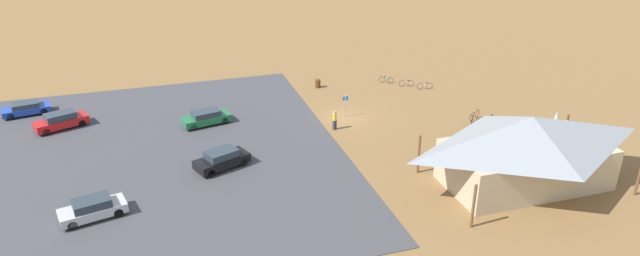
{
  "coord_description": "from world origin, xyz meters",
  "views": [
    {
      "loc": [
        17.18,
        46.43,
        21.19
      ],
      "look_at": [
        3.8,
        4.11,
        1.2
      ],
      "focal_mm": 31.51,
      "sensor_mm": 36.0,
      "label": 1
    }
  ],
  "objects": [
    {
      "name": "visitor_at_bikes",
      "position": [
        1.8,
        2.23,
        0.96
      ],
      "size": [
        0.4,
        0.37,
        1.82
      ],
      "color": "#2D3347",
      "rests_on": "ground"
    },
    {
      "name": "bike_pavilion",
      "position": [
        -8.5,
        15.85,
        3.04
      ],
      "size": [
        13.88,
        8.13,
        5.46
      ],
      "color": "#C6B28E",
      "rests_on": "ground"
    },
    {
      "name": "bicycle_green_trailside",
      "position": [
        -9.76,
        6.79,
        0.38
      ],
      "size": [
        1.75,
        0.48,
        0.83
      ],
      "color": "black",
      "rests_on": "ground"
    },
    {
      "name": "bicycle_teal_near_sign",
      "position": [
        -7.8,
        -7.95,
        0.37
      ],
      "size": [
        1.33,
        1.04,
        0.79
      ],
      "color": "black",
      "rests_on": "ground"
    },
    {
      "name": "bicycle_red_near_porch",
      "position": [
        -13.76,
        8.55,
        0.39
      ],
      "size": [
        1.72,
        0.48,
        0.83
      ],
      "color": "black",
      "rests_on": "ground"
    },
    {
      "name": "ground",
      "position": [
        0.0,
        0.0,
        0.0
      ],
      "size": [
        160.0,
        160.0,
        0.0
      ],
      "primitive_type": "plane",
      "color": "olive",
      "rests_on": "ground"
    },
    {
      "name": "car_silver_near_entry",
      "position": [
        22.09,
        11.14,
        0.75
      ],
      "size": [
        4.61,
        2.77,
        1.42
      ],
      "color": "#BCBCC1",
      "rests_on": "parking_lot_asphalt"
    },
    {
      "name": "visitor_crossing_yard",
      "position": [
        -17.1,
        8.68,
        0.95
      ],
      "size": [
        0.4,
        0.39,
        1.8
      ],
      "color": "#2D3347",
      "rests_on": "ground"
    },
    {
      "name": "bicycle_silver_yard_center",
      "position": [
        -9.43,
        -6.22,
        0.37
      ],
      "size": [
        1.62,
        0.59,
        0.84
      ],
      "color": "black",
      "rests_on": "ground"
    },
    {
      "name": "parking_lot_asphalt",
      "position": [
        22.87,
        3.14,
        0.03
      ],
      "size": [
        40.6,
        35.37,
        0.05
      ],
      "primitive_type": "cube",
      "color": "#424247",
      "rests_on": "ground"
    },
    {
      "name": "car_black_mid_lot",
      "position": [
        12.71,
        6.59,
        0.78
      ],
      "size": [
        4.66,
        3.32,
        1.5
      ],
      "color": "black",
      "rests_on": "parking_lot_asphalt"
    },
    {
      "name": "bicycle_purple_lone_east",
      "position": [
        -12.74,
        5.37,
        0.36
      ],
      "size": [
        0.71,
        1.56,
        0.79
      ],
      "color": "black",
      "rests_on": "ground"
    },
    {
      "name": "bicycle_white_yard_left",
      "position": [
        -10.96,
        -4.81,
        0.36
      ],
      "size": [
        1.7,
        0.5,
        0.76
      ],
      "color": "black",
      "rests_on": "ground"
    },
    {
      "name": "bicycle_black_front_row",
      "position": [
        -10.59,
        5.31,
        0.38
      ],
      "size": [
        1.0,
        1.52,
        0.81
      ],
      "color": "black",
      "rests_on": "ground"
    },
    {
      "name": "bicycle_orange_edge_south",
      "position": [
        -11.65,
        4.05,
        0.39
      ],
      "size": [
        1.6,
        0.93,
        0.89
      ],
      "color": "black",
      "rests_on": "ground"
    },
    {
      "name": "car_green_aisle_side",
      "position": [
        12.84,
        -2.33,
        0.72
      ],
      "size": [
        4.66,
        2.65,
        1.35
      ],
      "color": "#1E6B3D",
      "rests_on": "parking_lot_asphalt"
    },
    {
      "name": "car_blue_front_row",
      "position": [
        29.13,
        -9.98,
        0.68
      ],
      "size": [
        4.51,
        2.59,
        1.23
      ],
      "color": "#1E42B2",
      "rests_on": "parking_lot_asphalt"
    },
    {
      "name": "lot_sign",
      "position": [
        -0.11,
        -0.24,
        1.41
      ],
      "size": [
        0.56,
        0.08,
        2.2
      ],
      "color": "#99999E",
      "rests_on": "ground"
    },
    {
      "name": "car_red_back_corner",
      "position": [
        25.58,
        -5.45,
        0.79
      ],
      "size": [
        4.88,
        3.31,
        1.5
      ],
      "color": "red",
      "rests_on": "parking_lot_asphalt"
    },
    {
      "name": "trash_bin",
      "position": [
        -0.04,
        -8.82,
        0.45
      ],
      "size": [
        0.6,
        0.6,
        0.9
      ],
      "primitive_type": "cylinder",
      "color": "brown",
      "rests_on": "ground"
    }
  ]
}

